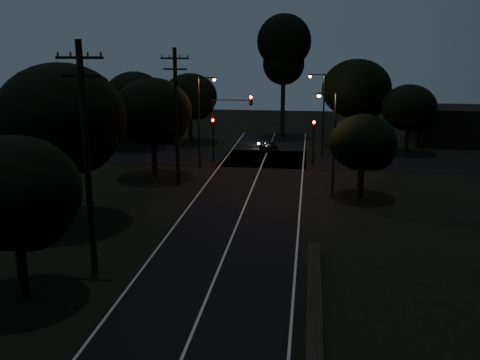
# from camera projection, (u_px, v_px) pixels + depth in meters

# --- Properties ---
(road_surface) EXTENTS (60.00, 70.00, 0.03)m
(road_surface) POSITION_uv_depth(u_px,v_px,m) (252.00, 188.00, 40.91)
(road_surface) COLOR black
(road_surface) RESTS_ON ground
(utility_pole_mid) EXTENTS (2.20, 0.30, 11.00)m
(utility_pole_mid) POSITION_uv_depth(u_px,v_px,m) (87.00, 156.00, 24.76)
(utility_pole_mid) COLOR black
(utility_pole_mid) RESTS_ON ground
(utility_pole_far) EXTENTS (2.20, 0.30, 10.50)m
(utility_pole_far) POSITION_uv_depth(u_px,v_px,m) (176.00, 114.00, 41.14)
(utility_pole_far) COLOR black
(utility_pole_far) RESTS_ON ground
(tree_left_b) EXTENTS (5.63, 5.63, 7.16)m
(tree_left_b) POSITION_uv_depth(u_px,v_px,m) (17.00, 196.00, 22.27)
(tree_left_b) COLOR black
(tree_left_b) RESTS_ON ground
(tree_left_c) EXTENTS (7.72, 7.72, 9.75)m
(tree_left_c) POSITION_uv_depth(u_px,v_px,m) (65.00, 121.00, 31.72)
(tree_left_c) COLOR black
(tree_left_c) RESTS_ON ground
(tree_left_d) EXTENTS (6.42, 6.42, 8.14)m
(tree_left_d) POSITION_uv_depth(u_px,v_px,m) (155.00, 113.00, 43.28)
(tree_left_d) COLOR black
(tree_left_d) RESTS_ON ground
(tree_far_nw) EXTENTS (6.02, 6.02, 7.63)m
(tree_far_nw) POSITION_uv_depth(u_px,v_px,m) (192.00, 98.00, 58.80)
(tree_far_nw) COLOR black
(tree_far_nw) RESTS_ON ground
(tree_far_w) EXTENTS (6.26, 6.26, 7.98)m
(tree_far_w) POSITION_uv_depth(u_px,v_px,m) (136.00, 99.00, 55.52)
(tree_far_w) COLOR black
(tree_far_w) RESTS_ON ground
(tree_far_ne) EXTENTS (7.29, 7.29, 9.22)m
(tree_far_ne) POSITION_uv_depth(u_px,v_px,m) (359.00, 90.00, 56.23)
(tree_far_ne) COLOR black
(tree_far_ne) RESTS_ON ground
(tree_far_e) EXTENTS (5.40, 5.40, 6.86)m
(tree_far_e) POSITION_uv_depth(u_px,v_px,m) (411.00, 109.00, 53.15)
(tree_far_e) COLOR black
(tree_far_e) RESTS_ON ground
(tree_right_a) EXTENTS (4.71, 4.71, 5.99)m
(tree_right_a) POSITION_uv_depth(u_px,v_px,m) (365.00, 144.00, 37.74)
(tree_right_a) COLOR black
(tree_right_a) RESTS_ON ground
(tall_pine) EXTENTS (6.20, 6.20, 14.08)m
(tall_pine) POSITION_uv_depth(u_px,v_px,m) (284.00, 49.00, 61.18)
(tall_pine) COLOR black
(tall_pine) RESTS_ON ground
(building_left) EXTENTS (10.00, 8.00, 4.40)m
(building_left) POSITION_uv_depth(u_px,v_px,m) (103.00, 118.00, 62.93)
(building_left) COLOR black
(building_left) RESTS_ON ground
(building_right) EXTENTS (9.00, 7.00, 4.00)m
(building_right) POSITION_uv_depth(u_px,v_px,m) (454.00, 125.00, 58.89)
(building_right) COLOR black
(building_right) RESTS_ON ground
(signal_left) EXTENTS (0.28, 0.35, 4.10)m
(signal_left) POSITION_uv_depth(u_px,v_px,m) (213.00, 132.00, 49.30)
(signal_left) COLOR black
(signal_left) RESTS_ON ground
(signal_right) EXTENTS (0.28, 0.35, 4.10)m
(signal_right) POSITION_uv_depth(u_px,v_px,m) (314.00, 134.00, 48.13)
(signal_right) COLOR black
(signal_right) RESTS_ON ground
(signal_mast) EXTENTS (3.70, 0.35, 6.25)m
(signal_mast) POSITION_uv_depth(u_px,v_px,m) (231.00, 116.00, 48.71)
(signal_mast) COLOR black
(signal_mast) RESTS_ON ground
(streetlight_a) EXTENTS (1.66, 0.26, 8.00)m
(streetlight_a) POSITION_uv_depth(u_px,v_px,m) (201.00, 115.00, 47.03)
(streetlight_a) COLOR black
(streetlight_a) RESTS_ON ground
(streetlight_b) EXTENTS (1.66, 0.26, 8.00)m
(streetlight_b) POSITION_uv_depth(u_px,v_px,m) (322.00, 109.00, 51.45)
(streetlight_b) COLOR black
(streetlight_b) RESTS_ON ground
(streetlight_c) EXTENTS (1.46, 0.26, 7.50)m
(streetlight_c) POSITION_uv_depth(u_px,v_px,m) (332.00, 137.00, 38.01)
(streetlight_c) COLOR black
(streetlight_c) RESTS_ON ground
(car) EXTENTS (2.48, 3.39, 1.07)m
(car) POSITION_uv_depth(u_px,v_px,m) (269.00, 146.00, 55.05)
(car) COLOR black
(car) RESTS_ON ground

